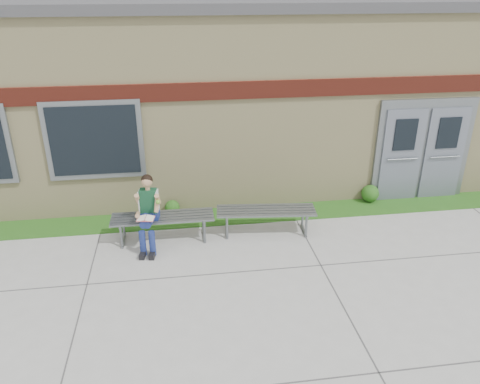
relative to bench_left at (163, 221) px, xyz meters
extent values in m
plane|color=#9E9E99|center=(1.74, -1.82, -0.39)|extent=(80.00, 80.00, 0.00)
cube|color=#165115|center=(1.74, 0.78, -0.38)|extent=(16.00, 0.80, 0.02)
cube|color=beige|center=(1.74, 4.18, 1.61)|extent=(16.00, 6.00, 4.00)
cube|color=#3F3F42|center=(1.74, 4.18, 3.71)|extent=(16.20, 6.20, 0.20)
cube|color=maroon|center=(1.74, 1.15, 2.21)|extent=(16.00, 0.06, 0.35)
cube|color=slate|center=(-1.26, 1.14, 1.31)|extent=(1.90, 0.08, 1.60)
cube|color=black|center=(-1.26, 1.10, 1.31)|extent=(1.70, 0.04, 1.40)
cube|color=slate|center=(5.74, 1.14, 0.76)|extent=(2.20, 0.08, 2.30)
cube|color=slate|center=(5.24, 1.09, 0.66)|extent=(0.92, 0.06, 2.10)
cube|color=slate|center=(6.24, 1.09, 0.66)|extent=(0.92, 0.06, 2.10)
cube|color=slate|center=(0.00, 0.00, 0.10)|extent=(1.94, 0.56, 0.04)
cube|color=slate|center=(-0.77, 0.00, -0.17)|extent=(0.05, 0.54, 0.44)
cube|color=slate|center=(0.77, 0.00, -0.17)|extent=(0.05, 0.54, 0.44)
cube|color=slate|center=(2.00, 0.00, 0.09)|extent=(1.97, 0.73, 0.04)
cube|color=slate|center=(1.23, 0.00, -0.17)|extent=(0.10, 0.54, 0.44)
cube|color=slate|center=(2.77, 0.00, -0.17)|extent=(0.10, 0.54, 0.44)
cube|color=navy|center=(-0.23, -0.05, 0.19)|extent=(0.36, 0.28, 0.15)
cube|color=#103A1E|center=(-0.23, -0.07, 0.49)|extent=(0.34, 0.24, 0.44)
sphere|color=tan|center=(-0.23, -0.08, 0.88)|extent=(0.23, 0.23, 0.20)
sphere|color=black|center=(-0.23, -0.06, 0.90)|extent=(0.24, 0.24, 0.21)
cylinder|color=navy|center=(-0.35, -0.29, 0.21)|extent=(0.21, 0.42, 0.15)
cylinder|color=navy|center=(-0.18, -0.32, 0.21)|extent=(0.21, 0.42, 0.15)
cylinder|color=navy|center=(-0.37, -0.52, -0.15)|extent=(0.12, 0.12, 0.48)
cylinder|color=navy|center=(-0.20, -0.55, -0.15)|extent=(0.12, 0.12, 0.48)
cube|color=black|center=(-0.38, -0.59, -0.34)|extent=(0.14, 0.26, 0.10)
cube|color=black|center=(-0.21, -0.61, -0.34)|extent=(0.14, 0.26, 0.10)
cylinder|color=tan|center=(-0.42, -0.10, 0.55)|extent=(0.12, 0.23, 0.26)
cylinder|color=tan|center=(-0.06, -0.16, 0.55)|extent=(0.12, 0.23, 0.26)
cube|color=white|center=(-0.28, -0.42, 0.31)|extent=(0.33, 0.26, 0.01)
cube|color=#DB5255|center=(-0.28, -0.42, 0.30)|extent=(0.33, 0.27, 0.01)
sphere|color=#6DB931|center=(-0.05, -0.30, 0.56)|extent=(0.08, 0.08, 0.08)
sphere|color=#165115|center=(0.18, 1.03, -0.21)|extent=(0.31, 0.31, 0.31)
sphere|color=#165115|center=(4.59, 1.03, -0.17)|extent=(0.39, 0.39, 0.39)
camera|label=1|loc=(0.34, -8.01, 4.20)|focal=35.00mm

